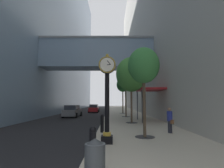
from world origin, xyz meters
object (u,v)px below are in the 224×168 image
Objects in this scene: street_tree_far at (123,85)px; car_red_mid at (95,108)px; pedestrian_walking at (170,120)px; street_tree_mid_near at (132,75)px; car_grey_near at (73,111)px; street_tree_near at (144,66)px; bollard_third at (103,123)px; street_clock at (108,93)px; bollard_nearest at (93,143)px; street_tree_mid_far at (126,81)px; trash_bin at (95,159)px.

street_tree_far reaches higher than car_red_mid.
car_red_mid is at bearing 106.94° from pedestrian_walking.
street_tree_mid_near is 3.91× the size of pedestrian_walking.
car_red_mid is (-5.37, 5.17, -4.15)m from street_tree_far.
pedestrian_walking is at bearing -73.06° from car_red_mid.
street_tree_near is at bearing -63.35° from car_grey_near.
street_tree_mid_near is at bearing -47.42° from car_grey_near.
car_grey_near is at bearing 124.56° from pedestrian_walking.
bollard_third is at bearing -97.68° from street_tree_far.
pedestrian_walking is at bearing 35.03° from street_clock.
street_tree_mid_near is (2.07, 8.06, 2.15)m from street_clock.
car_red_mid is (-2.91, 29.03, 0.02)m from bollard_nearest.
street_tree_mid_near is (-0.00, 6.60, 0.52)m from street_tree_near.
car_red_mid is at bearing 136.14° from street_tree_far.
bollard_third is (-0.40, 2.98, -1.78)m from street_clock.
car_grey_near is 1.00× the size of car_red_mid.
street_tree_near is at bearing 58.83° from bollard_nearest.
car_grey_near is (-7.30, -5.26, -4.11)m from street_tree_far.
street_tree_mid_far is 3.65× the size of pedestrian_walking.
street_tree_far is 9.89m from car_grey_near.
car_grey_near is (-7.30, 1.34, -3.98)m from street_tree_mid_far.
pedestrian_walking is at bearing 51.22° from bollard_nearest.
trash_bin is (-2.26, -25.30, -4.23)m from street_tree_far.
street_tree_near is at bearing -90.00° from street_tree_far.
street_tree_far is at bearing 90.00° from street_tree_near.
street_tree_far is 1.36× the size of car_red_mid.
car_red_mid is at bearing 114.55° from street_tree_mid_far.
street_tree_mid_far is at bearing 90.00° from street_tree_near.
street_clock is 14.97m from street_tree_mid_far.
street_tree_near is 6.89m from trash_bin.
street_clock reaches higher than car_red_mid.
trash_bin is at bearing -84.16° from car_red_mid.
street_tree_far is (2.07, 21.25, 2.39)m from street_clock.
bollard_third is 4.31m from pedestrian_walking.
street_tree_mid_near reaches higher than bollard_third.
pedestrian_walking is 0.36× the size of car_red_mid.
street_tree_near is at bearing 67.71° from trash_bin.
bollard_nearest is 5.59m from bollard_third.
street_tree_near reaches higher than street_clock.
trash_bin is at bearing -81.65° from bollard_nearest.
street_tree_far reaches higher than car_grey_near.
street_clock is at bearing -82.87° from car_red_mid.
bollard_third is at bearing 90.00° from bollard_nearest.
pedestrian_walking is (1.84, -18.51, -3.94)m from street_tree_far.
street_tree_mid_far is at bearing 90.00° from street_tree_mid_near.
street_tree_mid_near is (2.47, 5.08, 3.93)m from bollard_third.
pedestrian_walking is 0.36× the size of car_grey_near.
trash_bin is at bearing -88.29° from bollard_third.
trash_bin is (0.21, -7.02, -0.07)m from bollard_third.
bollard_nearest is 11.64m from street_tree_mid_near.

